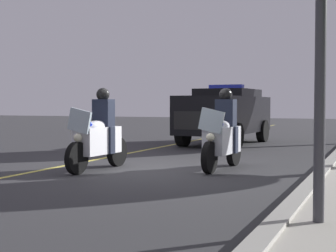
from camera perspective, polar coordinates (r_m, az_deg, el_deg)
name	(u,v)px	position (r m, az deg, el deg)	size (l,w,h in m)	color
ground_plane	(159,170)	(10.67, -1.04, -4.94)	(80.00, 80.00, 0.00)	#333335
curb_strip	(321,175)	(9.81, 16.81, -5.26)	(48.00, 0.24, 0.15)	#9E9B93
lane_stripe_center	(69,165)	(11.74, -11.03, -4.29)	(48.00, 0.12, 0.01)	#E0D14C
police_motorcycle_lead_left	(98,137)	(10.66, -7.83, -1.19)	(2.14, 0.60, 1.72)	black
police_motorcycle_lead_right	(223,136)	(10.74, 6.16, -1.16)	(2.14, 0.60, 1.72)	black
police_suv	(225,113)	(17.62, 6.46, 1.45)	(4.99, 2.28, 2.05)	black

